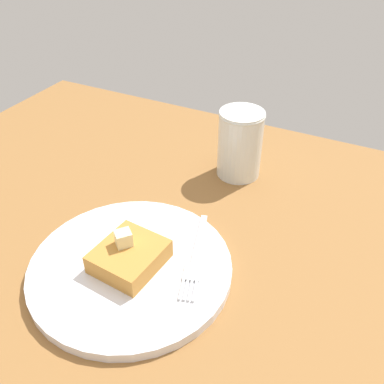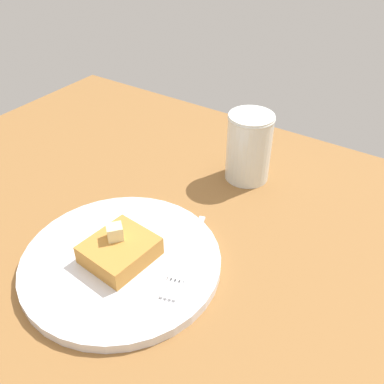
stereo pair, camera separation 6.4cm
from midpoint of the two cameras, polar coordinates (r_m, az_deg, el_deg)
The scene contains 6 objects.
table_surface at distance 55.09cm, azimuth -13.06°, elevation -17.44°, with size 110.57×110.57×2.28cm, color olive.
plate at distance 58.54cm, azimuth -11.33°, elevation -9.91°, with size 26.86×26.86×1.43cm.
toast_slice_center at distance 57.15cm, azimuth -11.56°, elevation -8.55°, with size 8.65×7.84×2.74cm, color #BD7E34.
butter_pat_primary at distance 56.25cm, azimuth -12.38°, elevation -6.18°, with size 2.05×1.84×2.05cm, color beige.
fork at distance 57.36cm, azimuth -2.83°, elevation -9.12°, with size 15.71×6.11×0.36cm.
syrup_jar at distance 73.22cm, azimuth 3.90°, elevation 5.92°, with size 7.72×7.72×11.88cm.
Camera 1 is at (-24.18, -21.80, 44.98)cm, focal length 40.00 mm.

